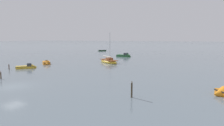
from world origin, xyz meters
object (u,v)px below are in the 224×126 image
at_px(motorboat_moored_1, 125,56).
at_px(mooring_post_right, 1,75).
at_px(motorboat_moored_0, 28,67).
at_px(rowboat_moored_0, 102,51).
at_px(sailboat_moored_0, 109,61).
at_px(motorboat_moored_3, 47,63).
at_px(mooring_post_near, 132,90).
at_px(mooring_post_left, 9,67).

height_order(motorboat_moored_1, mooring_post_right, motorboat_moored_1).
xyz_separation_m(motorboat_moored_0, rowboat_moored_0, (-17.65, 56.16, -0.05)).
relative_size(motorboat_moored_0, sailboat_moored_0, 0.51).
xyz_separation_m(sailboat_moored_0, mooring_post_right, (-3.84, -26.29, 0.22)).
relative_size(rowboat_moored_0, motorboat_moored_1, 0.84).
distance_m(sailboat_moored_0, mooring_post_right, 26.57).
bearing_deg(motorboat_moored_3, mooring_post_near, 10.59).
bearing_deg(mooring_post_left, sailboat_moored_0, 59.09).
distance_m(motorboat_moored_1, mooring_post_near, 47.94).
bearing_deg(mooring_post_near, rowboat_moored_0, 125.09).
distance_m(rowboat_moored_0, motorboat_moored_3, 51.87).
bearing_deg(mooring_post_left, rowboat_moored_0, 104.78).
xyz_separation_m(sailboat_moored_0, motorboat_moored_1, (-3.85, 17.38, -0.05)).
distance_m(mooring_post_near, mooring_post_right, 21.92).
height_order(rowboat_moored_0, mooring_post_near, mooring_post_near).
bearing_deg(mooring_post_left, mooring_post_right, -39.55).
bearing_deg(motorboat_moored_0, motorboat_moored_1, 30.47).
distance_m(motorboat_moored_0, mooring_post_left, 3.66).
bearing_deg(motorboat_moored_1, mooring_post_right, -86.27).
xyz_separation_m(sailboat_moored_0, mooring_post_near, (18.05, -25.26, 0.47)).
height_order(sailboat_moored_0, motorboat_moored_3, sailboat_moored_0).
xyz_separation_m(motorboat_moored_0, motorboat_moored_1, (5.93, 34.06, 0.06)).
height_order(motorboat_moored_0, rowboat_moored_0, motorboat_moored_0).
bearing_deg(sailboat_moored_0, rowboat_moored_0, 154.65).
bearing_deg(mooring_post_left, motorboat_moored_0, 56.19).
bearing_deg(mooring_post_right, motorboat_moored_0, 121.71).
distance_m(motorboat_moored_0, motorboat_moored_1, 34.58).
bearing_deg(mooring_post_right, rowboat_moored_0, 109.73).
relative_size(motorboat_moored_0, rowboat_moored_0, 0.90).
relative_size(motorboat_moored_1, mooring_post_right, 4.14).
height_order(rowboat_moored_0, motorboat_moored_1, motorboat_moored_1).
height_order(motorboat_moored_1, motorboat_moored_3, motorboat_moored_1).
relative_size(motorboat_moored_0, mooring_post_near, 2.12).
bearing_deg(motorboat_moored_1, mooring_post_near, -59.09).
xyz_separation_m(motorboat_moored_3, mooring_post_near, (29.79, -15.29, 0.61)).
bearing_deg(sailboat_moored_0, mooring_post_right, -68.45).
bearing_deg(sailboat_moored_0, mooring_post_near, -24.58).
distance_m(motorboat_moored_0, sailboat_moored_0, 19.34).
bearing_deg(rowboat_moored_0, motorboat_moored_3, 50.56).
bearing_deg(rowboat_moored_0, motorboat_moored_1, 79.81).
bearing_deg(sailboat_moored_0, motorboat_moored_0, -90.50).
relative_size(sailboat_moored_0, mooring_post_left, 6.64).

